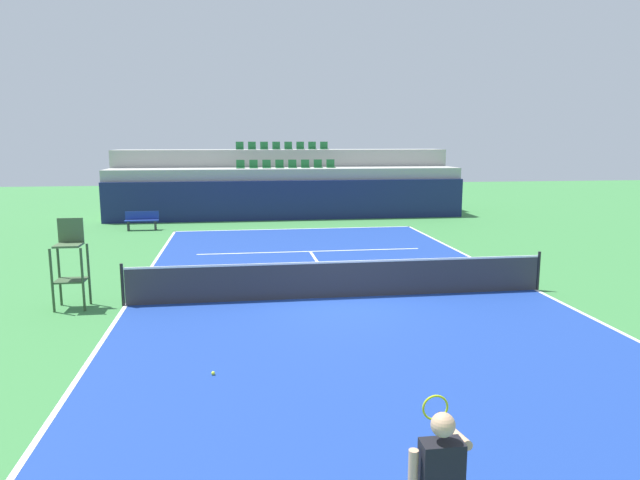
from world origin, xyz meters
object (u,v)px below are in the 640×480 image
(tennis_net, at_px, (341,279))
(umpire_chair, at_px, (70,260))
(tennis_ball_0, at_px, (213,373))
(player_bench, at_px, (142,219))

(tennis_net, bearing_deg, umpire_chair, 179.52)
(tennis_net, distance_m, umpire_chair, 6.73)
(umpire_chair, height_order, tennis_ball_0, umpire_chair)
(umpire_chair, distance_m, player_bench, 12.67)
(tennis_net, distance_m, player_bench, 14.50)
(umpire_chair, bearing_deg, tennis_ball_0, -53.09)
(tennis_net, relative_size, umpire_chair, 5.04)
(player_bench, bearing_deg, tennis_net, -61.23)
(player_bench, distance_m, tennis_ball_0, 17.84)
(tennis_net, height_order, umpire_chair, umpire_chair)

